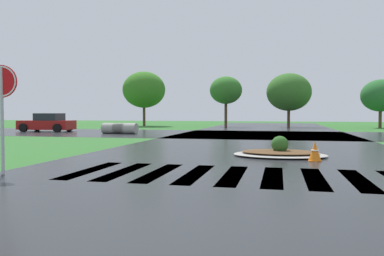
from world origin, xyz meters
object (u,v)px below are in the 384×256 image
(drainage_pipe_stack, at_px, (120,128))
(traffic_cone, at_px, (315,152))
(stop_sign, at_px, (2,93))
(car_blue_compact, at_px, (47,123))
(median_island, at_px, (280,152))

(drainage_pipe_stack, distance_m, traffic_cone, 17.08)
(stop_sign, height_order, car_blue_compact, stop_sign)
(median_island, height_order, traffic_cone, median_island)
(traffic_cone, bearing_deg, stop_sign, -150.19)
(stop_sign, distance_m, drainage_pipe_stack, 17.29)
(stop_sign, relative_size, traffic_cone, 4.34)
(stop_sign, xyz_separation_m, traffic_cone, (7.36, 4.22, -1.62))
(car_blue_compact, distance_m, traffic_cone, 23.06)
(stop_sign, xyz_separation_m, median_island, (6.34, 5.28, -1.77))
(median_island, bearing_deg, traffic_cone, -45.98)
(car_blue_compact, xyz_separation_m, drainage_pipe_stack, (6.60, -1.58, -0.27))
(stop_sign, xyz_separation_m, drainage_pipe_stack, (-4.33, 16.67, -1.54))
(median_island, height_order, drainage_pipe_stack, drainage_pipe_stack)
(car_blue_compact, relative_size, traffic_cone, 6.94)
(stop_sign, relative_size, median_island, 0.83)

